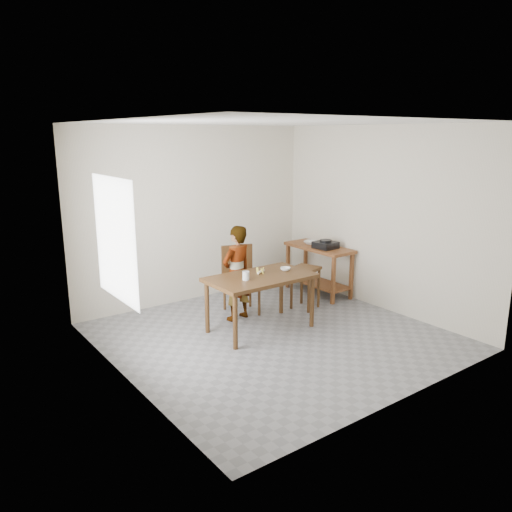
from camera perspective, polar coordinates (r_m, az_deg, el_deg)
floor at (r=6.60m, az=2.09°, el=-9.31°), size 4.00×4.00×0.04m
ceiling at (r=6.07m, az=2.33°, el=15.22°), size 4.00×4.00×0.04m
wall_back at (r=7.85m, az=-7.08°, el=4.74°), size 4.00×0.04×2.70m
wall_front at (r=4.82m, az=17.36°, el=-1.44°), size 4.00×0.04×2.70m
wall_left at (r=5.20m, az=-15.46°, el=-0.23°), size 0.04×4.00×2.70m
wall_right at (r=7.60m, az=14.22°, el=4.14°), size 0.04×4.00×2.70m
window_pane at (r=5.37m, az=-15.84°, el=1.81°), size 0.02×1.10×1.30m
dining_table at (r=6.68m, az=0.51°, el=-5.38°), size 1.40×0.80×0.75m
prep_counter at (r=8.25m, az=7.15°, el=-1.57°), size 0.50×1.20×0.80m
child at (r=6.97m, az=-2.22°, el=-1.98°), size 0.54×0.41×1.35m
dining_chair at (r=7.28m, az=-1.67°, el=-2.82°), size 0.59×0.59×0.98m
stool at (r=7.55m, az=5.64°, el=-3.62°), size 0.45×0.45×0.64m
glass_tumbler at (r=6.37m, az=-1.16°, el=-2.26°), size 0.12×0.12×0.11m
small_bowl at (r=6.83m, az=3.37°, el=-1.49°), size 0.17×0.17×0.04m
banana at (r=6.68m, az=0.55°, el=-1.76°), size 0.18×0.15×0.05m
serving_bowl at (r=8.27m, az=6.28°, el=1.55°), size 0.29×0.29×0.06m
gas_burner at (r=7.99m, az=7.95°, el=1.26°), size 0.34×0.34×0.11m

